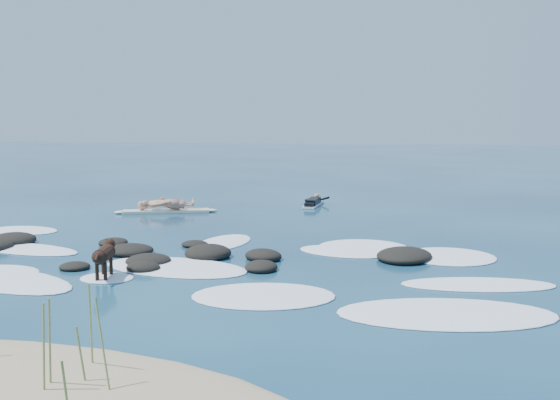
# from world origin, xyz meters

# --- Properties ---
(ground) EXTENTS (160.00, 160.00, 0.00)m
(ground) POSITION_xyz_m (0.00, 0.00, 0.00)
(ground) COLOR #0A2642
(ground) RESTS_ON ground
(dune_grass) EXTENTS (4.05, 1.99, 1.16)m
(dune_grass) POSITION_xyz_m (0.68, -7.67, 0.62)
(dune_grass) COLOR olive
(dune_grass) RESTS_ON ground
(reef_rocks) EXTENTS (13.06, 4.88, 0.40)m
(reef_rocks) POSITION_xyz_m (-1.22, -0.02, 0.08)
(reef_rocks) COLOR black
(reef_rocks) RESTS_ON ground
(breaking_foam) EXTENTS (15.15, 7.79, 0.12)m
(breaking_foam) POSITION_xyz_m (0.79, -0.92, 0.01)
(breaking_foam) COLOR white
(breaking_foam) RESTS_ON ground
(standing_surfer_rig) EXTENTS (3.47, 1.62, 2.04)m
(standing_surfer_rig) POSITION_xyz_m (-3.28, 6.73, 0.81)
(standing_surfer_rig) COLOR beige
(standing_surfer_rig) RESTS_ON ground
(paddling_surfer_rig) EXTENTS (1.02, 2.26, 0.39)m
(paddling_surfer_rig) POSITION_xyz_m (1.49, 9.62, 0.13)
(paddling_surfer_rig) COLOR silver
(paddling_surfer_rig) RESTS_ON ground
(dog) EXTENTS (0.47, 1.22, 0.78)m
(dog) POSITION_xyz_m (-0.89, -2.34, 0.52)
(dog) COLOR black
(dog) RESTS_ON ground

